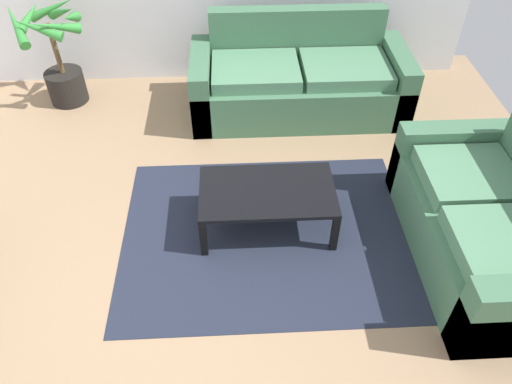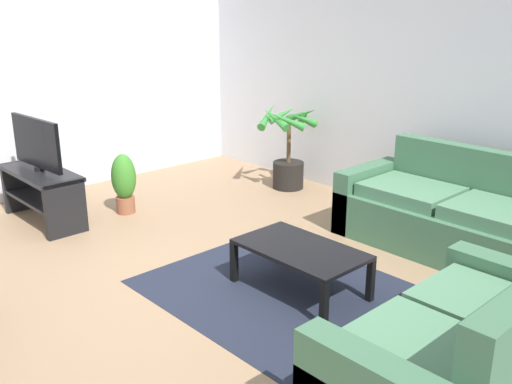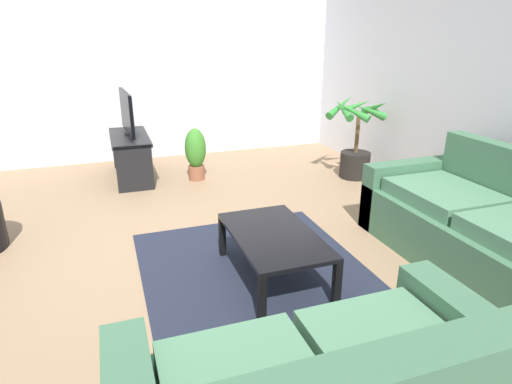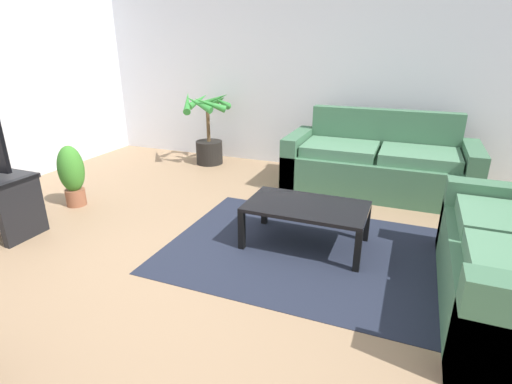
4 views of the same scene
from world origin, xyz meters
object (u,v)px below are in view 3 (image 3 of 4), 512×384
Objects in this scene: couch_main at (489,234)px; tv at (127,113)px; coffee_table at (274,239)px; potted_plant_small at (196,152)px; potted_palm at (356,143)px; tv_stand at (131,151)px.

tv reaches higher than couch_main.
potted_plant_small is at bearing -178.82° from coffee_table.
potted_palm is (0.91, 2.67, -0.38)m from tv.
coffee_table is at bearing 15.87° from tv_stand.
potted_plant_small is at bearing 66.33° from tv_stand.
tv is 0.87× the size of potted_palm.
potted_plant_small is (-2.51, -0.05, 0.02)m from coffee_table.
tv reaches higher than potted_plant_small.
tv is 3.00m from coffee_table.
couch_main is at bearing 36.57° from tv_stand.
tv is 0.89× the size of coffee_table.
couch_main reaches higher than potted_plant_small.
coffee_table is 1.53× the size of potted_plant_small.
tv_stand is at bearing -86.44° from tv.
potted_palm reaches higher than potted_plant_small.
potted_palm is at bearing 73.23° from potted_plant_small.
tv_stand is 1.10× the size of coffee_table.
couch_main is at bearing 29.57° from potted_plant_small.
couch_main is at bearing 36.53° from tv.
couch_main is at bearing 75.47° from coffee_table.
potted_plant_small is at bearing 66.23° from tv.
tv is 0.95m from potted_plant_small.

